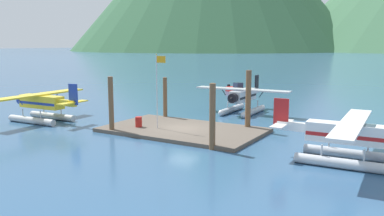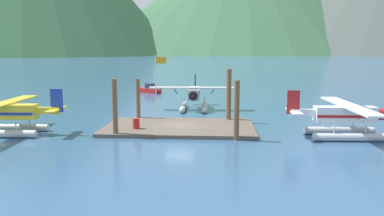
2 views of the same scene
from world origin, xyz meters
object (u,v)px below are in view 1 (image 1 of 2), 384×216
Objects in this scene: seaplane_silver_bow_centre at (243,99)px; seaplane_white_stbd_aft at (347,139)px; fuel_drum at (139,122)px; flagpole at (158,83)px; seaplane_yellow_port_aft at (41,105)px; boat_red_open_north at (237,89)px.

seaplane_white_stbd_aft is at bearing -46.55° from seaplane_silver_bow_centre.
fuel_drum is 17.25m from seaplane_white_stbd_aft.
flagpole reaches higher than seaplane_yellow_port_aft.
seaplane_silver_bow_centre is at bearing 133.45° from seaplane_white_stbd_aft.
seaplane_yellow_port_aft reaches higher than fuel_drum.
seaplane_yellow_port_aft and seaplane_white_stbd_aft have the same top height.
seaplane_white_stbd_aft reaches higher than boat_red_open_north.
boat_red_open_north is at bearing 78.56° from seaplane_yellow_port_aft.
seaplane_yellow_port_aft is 2.38× the size of boat_red_open_north.
seaplane_silver_bow_centre is (2.41, 12.23, -2.62)m from flagpole.
seaplane_yellow_port_aft is at bearing -101.44° from boat_red_open_north.
flagpole is 3.93m from fuel_drum.
seaplane_silver_bow_centre is (4.24, 12.63, 0.84)m from fuel_drum.
flagpole is 0.60× the size of seaplane_white_stbd_aft.
flagpole is at bearing 12.30° from fuel_drum.
fuel_drum is at bearing 8.80° from seaplane_yellow_port_aft.
flagpole is at bearing 9.32° from seaplane_yellow_port_aft.
seaplane_silver_bow_centre is at bearing 71.45° from fuel_drum.
seaplane_white_stbd_aft is (27.68, 0.56, 0.00)m from seaplane_yellow_port_aft.
fuel_drum is at bearing -108.55° from seaplane_silver_bow_centre.
fuel_drum is 0.08× the size of seaplane_yellow_port_aft.
flagpole is 0.60× the size of seaplane_silver_bow_centre.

